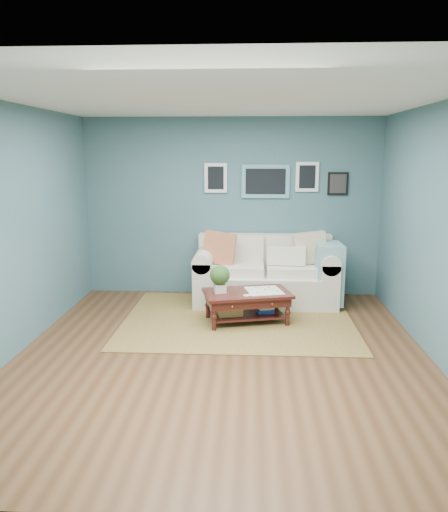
{
  "coord_description": "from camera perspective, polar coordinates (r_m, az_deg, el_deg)",
  "views": [
    {
      "loc": [
        0.3,
        -5.12,
        2.17
      ],
      "look_at": [
        -0.04,
        1.0,
        0.9
      ],
      "focal_mm": 35.0,
      "sensor_mm": 36.0,
      "label": 1
    }
  ],
  "objects": [
    {
      "name": "loveseat",
      "position": [
        7.36,
        5.41,
        -1.95
      ],
      "size": [
        2.1,
        0.95,
        1.08
      ],
      "color": "silver",
      "rests_on": "ground"
    },
    {
      "name": "coffee_table",
      "position": [
        6.47,
        2.12,
        -4.73
      ],
      "size": [
        1.22,
        0.88,
        0.77
      ],
      "rotation": [
        0.0,
        0.0,
        0.24
      ],
      "color": "#341010",
      "rests_on": "ground"
    },
    {
      "name": "room_shell",
      "position": [
        5.25,
        -0.01,
        2.8
      ],
      "size": [
        5.0,
        5.02,
        2.7
      ],
      "color": "brown",
      "rests_on": "ground"
    },
    {
      "name": "area_rug",
      "position": [
        6.67,
        1.63,
        -7.25
      ],
      "size": [
        2.99,
        2.39,
        0.01
      ],
      "primitive_type": "cube",
      "color": "brown",
      "rests_on": "ground"
    }
  ]
}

